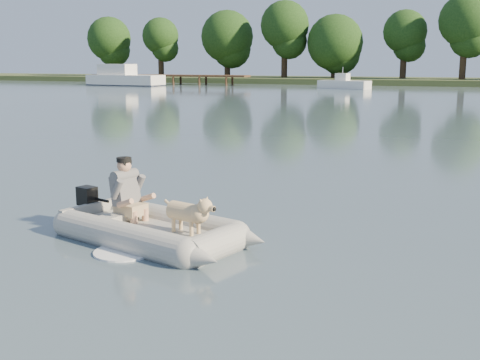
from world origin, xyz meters
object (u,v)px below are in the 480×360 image
at_px(man, 126,188).
at_px(dog, 186,215).
at_px(motorboat, 344,78).
at_px(dinghy, 154,206).
at_px(dock, 169,79).
at_px(cabin_cruiser, 125,75).

xyz_separation_m(man, dog, (1.16, -0.36, -0.23)).
xyz_separation_m(man, motorboat, (-5.30, 47.90, 0.23)).
bearing_deg(dinghy, dock, 133.64).
bearing_deg(motorboat, dog, -66.84).
distance_m(dinghy, cabin_cruiser, 54.90).
distance_m(dock, dinghy, 57.39).
height_order(man, motorboat, motorboat).
relative_size(dock, dog, 21.32).
bearing_deg(cabin_cruiser, dinghy, -54.48).
bearing_deg(dock, man, -64.12).
bearing_deg(dog, cabin_cruiser, 138.66).
height_order(dock, dinghy, dinghy).
xyz_separation_m(dock, dinghy, (25.44, -51.45, 0.01)).
distance_m(dinghy, dog, 0.59).
bearing_deg(motorboat, dock, -174.08).
distance_m(cabin_cruiser, motorboat, 22.32).
bearing_deg(dinghy, dog, 4.57).
relative_size(man, dog, 1.16).
xyz_separation_m(dock, cabin_cruiser, (-2.75, -4.34, 0.57)).
xyz_separation_m(dock, motorboat, (19.55, -3.31, 0.41)).
xyz_separation_m(dinghy, dog, (0.57, -0.13, -0.06)).
bearing_deg(man, dinghy, -4.24).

